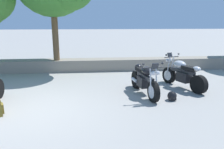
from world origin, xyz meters
TOP-DOWN VIEW (x-y plane):
  - ground_plane at (0.00, 0.00)m, footprint 120.00×120.00m
  - stone_wall at (0.00, 4.80)m, footprint 36.00×0.80m
  - motorcycle_black_centre at (3.34, 1.02)m, footprint 0.74×2.06m
  - motorcycle_silver_far_right at (4.87, 1.62)m, footprint 1.01×1.97m
  - rider_helmet at (4.05, 0.39)m, footprint 0.28×0.28m

SIDE VIEW (x-z plane):
  - ground_plane at x=0.00m, z-range 0.00..0.00m
  - rider_helmet at x=4.05m, z-range 0.00..0.28m
  - stone_wall at x=0.00m, z-range 0.00..0.55m
  - motorcycle_black_centre at x=3.34m, z-range -0.10..1.07m
  - motorcycle_silver_far_right at x=4.87m, z-range -0.10..1.07m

